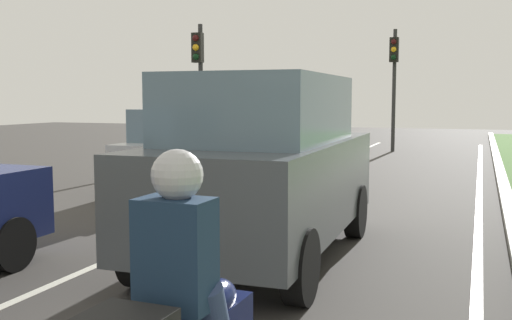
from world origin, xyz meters
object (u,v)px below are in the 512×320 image
object	(u,v)px
car_suv_ahead	(264,166)
car_hatchback_far	(184,150)
traffic_light_overhead_left	(199,70)
traffic_light_far_median	(394,70)
rider_person	(178,251)

from	to	relation	value
car_suv_ahead	car_hatchback_far	world-z (taller)	car_suv_ahead
traffic_light_overhead_left	traffic_light_far_median	size ratio (longest dim) A/B	0.94
car_hatchback_far	traffic_light_overhead_left	distance (m)	6.05
car_suv_ahead	rider_person	distance (m)	4.26
car_hatchback_far	rider_person	world-z (taller)	car_hatchback_far
car_hatchback_far	car_suv_ahead	bearing A→B (deg)	-54.46
traffic_light_overhead_left	traffic_light_far_median	xyz separation A→B (m)	(5.12, 5.99, 0.17)
traffic_light_overhead_left	traffic_light_far_median	distance (m)	7.89
car_hatchback_far	traffic_light_overhead_left	size ratio (longest dim) A/B	0.87
car_hatchback_far	traffic_light_far_median	xyz separation A→B (m)	(2.95, 11.27, 2.17)
car_hatchback_far	rider_person	xyz separation A→B (m)	(4.54, -8.87, 0.31)
car_hatchback_far	rider_person	distance (m)	9.97
car_suv_ahead	traffic_light_overhead_left	bearing A→B (deg)	118.56
car_suv_ahead	rider_person	xyz separation A→B (m)	(0.99, -4.14, 0.02)
rider_person	traffic_light_overhead_left	size ratio (longest dim) A/B	0.27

